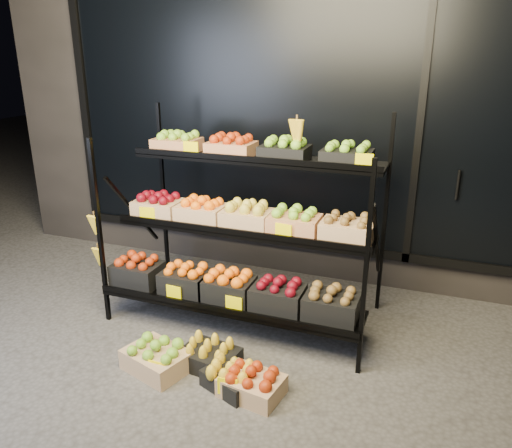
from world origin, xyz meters
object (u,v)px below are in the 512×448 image
at_px(floor_crate_left, 156,357).
at_px(floor_crate_midright, 252,382).
at_px(display_rack, 241,228).
at_px(floor_crate_midleft, 210,355).

distance_m(floor_crate_left, floor_crate_midright, 0.71).
xyz_separation_m(display_rack, floor_crate_left, (-0.28, -0.88, -0.69)).
distance_m(floor_crate_midleft, floor_crate_midright, 0.42).
distance_m(display_rack, floor_crate_midright, 1.21).
bearing_deg(floor_crate_left, display_rack, 89.74).
xyz_separation_m(display_rack, floor_crate_midleft, (0.05, -0.72, -0.69)).
bearing_deg(display_rack, floor_crate_midleft, -86.02).
bearing_deg(floor_crate_midright, display_rack, 125.12).
bearing_deg(display_rack, floor_crate_midright, -64.17).
relative_size(display_rack, floor_crate_midright, 5.15).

